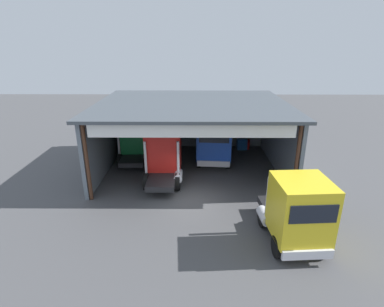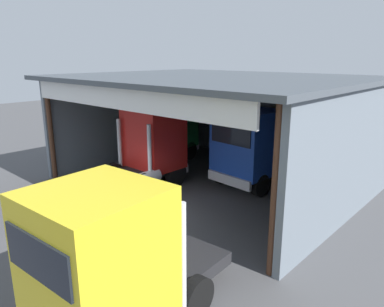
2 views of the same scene
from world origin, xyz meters
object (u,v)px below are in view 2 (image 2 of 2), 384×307
truck_red_center_bay (150,145)px  truck_yellow_center_left_bay (109,261)px  truck_blue_left_bay (250,146)px  oil_drum (346,173)px  truck_green_center_right_bay (169,129)px  tool_cart (337,171)px

truck_red_center_bay → truck_yellow_center_left_bay: 10.01m
truck_blue_left_bay → truck_red_center_bay: bearing=43.7°
truck_red_center_bay → oil_drum: bearing=44.0°
truck_green_center_right_bay → truck_red_center_bay: 4.64m
oil_drum → tool_cart: tool_cart is taller
truck_yellow_center_left_bay → tool_cart: (-0.42, 13.88, -1.37)m
truck_blue_left_bay → tool_cart: size_ratio=4.66×
truck_red_center_bay → truck_blue_left_bay: (3.67, 3.00, -0.00)m
tool_cart → truck_red_center_bay: bearing=-134.4°
truck_green_center_right_bay → tool_cart: size_ratio=4.50×
truck_green_center_right_bay → oil_drum: truck_green_center_right_bay is taller
oil_drum → truck_red_center_bay: bearing=-135.9°
truck_red_center_bay → oil_drum: 9.77m
truck_blue_left_bay → oil_drum: bearing=-126.8°
truck_red_center_bay → tool_cart: (6.50, 6.65, -1.48)m
truck_red_center_bay → oil_drum: size_ratio=4.98×
truck_green_center_right_bay → truck_red_center_bay: truck_red_center_bay is taller
truck_red_center_bay → oil_drum: truck_red_center_bay is taller
truck_green_center_right_bay → truck_yellow_center_left_bay: 14.61m
truck_green_center_right_bay → truck_blue_left_bay: truck_blue_left_bay is taller
truck_blue_left_bay → oil_drum: truck_blue_left_bay is taller
truck_blue_left_bay → truck_yellow_center_left_bay: bearing=112.0°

